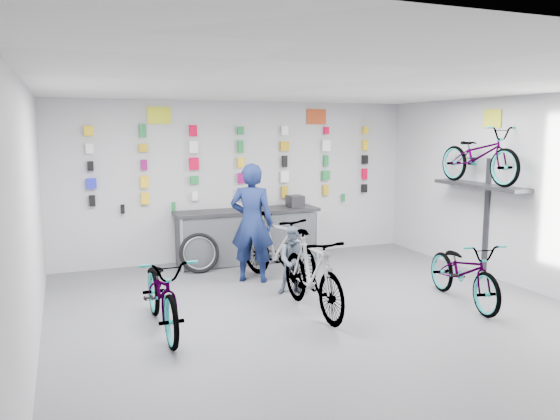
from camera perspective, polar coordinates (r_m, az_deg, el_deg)
name	(u,v)px	position (r m, az deg, el deg)	size (l,w,h in m)	color
floor	(335,324)	(7.18, 5.76, -11.80)	(8.00, 8.00, 0.00)	#515156
ceiling	(339,85)	(6.76, 6.15, 12.81)	(8.00, 8.00, 0.00)	white
wall_back	(240,181)	(10.49, -4.22, 3.08)	(7.00, 7.00, 0.00)	silver
wall_left	(28,228)	(6.06, -24.87, -1.67)	(8.00, 8.00, 0.00)	silver
wall_right	(548,196)	(8.97, 26.19, 1.31)	(8.00, 8.00, 0.00)	silver
counter	(248,237)	(10.21, -3.38, -2.81)	(2.70, 0.66, 1.00)	black
merch_wall	(240,166)	(10.40, -4.19, 4.60)	(5.55, 0.08, 1.57)	black
wall_bracket	(481,190)	(9.70, 20.25, 1.93)	(0.39, 1.90, 2.00)	#333338
sign_left	(159,115)	(10.08, -12.54, 9.63)	(0.42, 0.02, 0.30)	yellow
sign_right	(316,117)	(11.02, 3.82, 9.70)	(0.42, 0.02, 0.30)	#C3461E
sign_side	(492,119)	(9.75, 21.29, 8.89)	(0.02, 0.40, 0.30)	yellow
bike_left	(163,292)	(6.94, -12.17, -8.37)	(0.66, 1.88, 0.99)	gray
bike_center	(312,273)	(7.43, 3.40, -6.63)	(0.52, 1.83, 1.10)	gray
bike_right	(464,271)	(8.26, 18.67, -6.06)	(0.63, 1.80, 0.95)	gray
bike_service	(277,248)	(8.94, -0.27, -3.94)	(0.53, 1.87, 1.12)	gray
bike_wall	(479,155)	(9.60, 20.08, 5.40)	(0.63, 1.80, 0.95)	gray
clerk	(252,223)	(8.87, -2.95, -1.35)	(0.71, 0.46, 1.94)	#111D47
customer	(294,260)	(8.25, 1.51, -5.29)	(0.51, 0.39, 1.04)	#505D6D
spare_wheel	(199,253)	(9.62, -8.43, -4.47)	(0.71, 0.25, 0.70)	black
register	(295,201)	(10.45, 1.59, 0.93)	(0.28, 0.30, 0.22)	black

